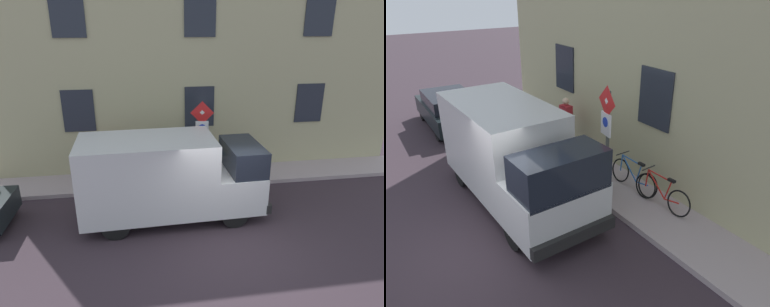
# 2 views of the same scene
# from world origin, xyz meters

# --- Properties ---
(ground_plane) EXTENTS (80.00, 80.00, 0.00)m
(ground_plane) POSITION_xyz_m (0.00, 0.00, 0.00)
(ground_plane) COLOR #33272F
(sidewalk_slab) EXTENTS (1.63, 17.81, 0.14)m
(sidewalk_slab) POSITION_xyz_m (4.03, 0.00, 0.07)
(sidewalk_slab) COLOR #A69597
(sidewalk_slab) RESTS_ON ground_plane
(building_facade) EXTENTS (0.75, 15.81, 8.03)m
(building_facade) POSITION_xyz_m (5.20, 0.00, 4.02)
(building_facade) COLOR tan
(building_facade) RESTS_ON ground_plane
(sign_post_stacked) EXTENTS (0.18, 0.56, 2.82)m
(sign_post_stacked) POSITION_xyz_m (3.43, 0.15, 2.04)
(sign_post_stacked) COLOR #474C47
(sign_post_stacked) RESTS_ON sidewalk_slab
(delivery_van) EXTENTS (2.15, 5.38, 2.50)m
(delivery_van) POSITION_xyz_m (1.51, 1.47, 1.33)
(delivery_van) COLOR silver
(delivery_van) RESTS_ON ground_plane
(parked_hatchback) EXTENTS (1.81, 4.03, 1.38)m
(parked_hatchback) POSITION_xyz_m (1.66, 7.89, 0.73)
(parked_hatchback) COLOR black
(parked_hatchback) RESTS_ON ground_plane
(bicycle_red) EXTENTS (0.46, 1.72, 0.89)m
(bicycle_red) POSITION_xyz_m (4.30, -1.01, 0.51)
(bicycle_red) COLOR black
(bicycle_red) RESTS_ON sidewalk_slab
(bicycle_blue) EXTENTS (0.46, 1.71, 0.89)m
(bicycle_blue) POSITION_xyz_m (4.30, 0.02, 0.51)
(bicycle_blue) COLOR black
(bicycle_blue) RESTS_ON sidewalk_slab
(pedestrian) EXTENTS (0.30, 0.42, 1.72)m
(pedestrian) POSITION_xyz_m (4.25, 3.36, 1.07)
(pedestrian) COLOR #262B47
(pedestrian) RESTS_ON sidewalk_slab
(litter_bin) EXTENTS (0.44, 0.44, 0.90)m
(litter_bin) POSITION_xyz_m (3.57, 0.74, 0.59)
(litter_bin) COLOR #2D5133
(litter_bin) RESTS_ON sidewalk_slab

